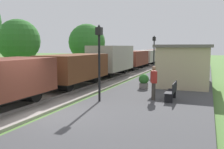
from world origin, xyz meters
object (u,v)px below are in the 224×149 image
object	(u,v)px
station_hut	(186,64)
bench_down_platform	(188,72)
lamp_post_far	(154,48)
tree_field_left	(87,42)
potted_planter	(144,81)
tree_trackside_far	(19,41)
person_waiting	(154,81)
bench_near_hut	(172,91)
lamp_post_near	(99,49)
freight_train	(123,61)

from	to	relation	value
station_hut	bench_down_platform	size ratio (longest dim) A/B	3.87
lamp_post_far	tree_field_left	size ratio (longest dim) A/B	0.69
potted_planter	lamp_post_far	xyz separation A→B (m)	(-1.09, 8.05, 2.08)
potted_planter	tree_trackside_far	size ratio (longest dim) A/B	0.17
station_hut	person_waiting	bearing A→B (deg)	-99.51
person_waiting	potted_planter	bearing A→B (deg)	-94.87
bench_near_hut	lamp_post_far	xyz separation A→B (m)	(-3.26, 10.93, 2.08)
person_waiting	potted_planter	world-z (taller)	person_waiting
lamp_post_far	potted_planter	bearing A→B (deg)	-82.31
station_hut	lamp_post_far	size ratio (longest dim) A/B	1.57
lamp_post_far	tree_field_left	xyz separation A→B (m)	(-7.54, 0.70, 0.56)
bench_down_platform	lamp_post_near	xyz separation A→B (m)	(-3.26, -11.44, 2.08)
freight_train	lamp_post_near	world-z (taller)	lamp_post_near
freight_train	lamp_post_near	size ratio (longest dim) A/B	10.59
bench_down_platform	lamp_post_near	size ratio (longest dim) A/B	0.41
tree_field_left	person_waiting	bearing A→B (deg)	-50.06
freight_train	lamp_post_far	world-z (taller)	lamp_post_far
tree_trackside_far	person_waiting	bearing A→B (deg)	-20.70
person_waiting	tree_trackside_far	xyz separation A→B (m)	(-12.99, 4.91, 2.22)
bench_down_platform	tree_trackside_far	xyz separation A→B (m)	(-13.87, -5.23, 2.69)
lamp_post_near	tree_trackside_far	world-z (taller)	tree_trackside_far
tree_field_left	bench_down_platform	bearing A→B (deg)	-8.97
person_waiting	tree_field_left	world-z (taller)	tree_field_left
bench_down_platform	tree_field_left	distance (m)	11.24
station_hut	tree_trackside_far	world-z (taller)	tree_trackside_far
person_waiting	tree_field_left	bearing A→B (deg)	-77.57
freight_train	potted_planter	distance (m)	9.94
freight_train	lamp_post_far	bearing A→B (deg)	-12.72
person_waiting	tree_field_left	xyz separation A→B (m)	(-9.91, 11.84, 2.18)
station_hut	tree_trackside_far	xyz separation A→B (m)	(-13.98, -1.03, 1.76)
person_waiting	tree_trackside_far	world-z (taller)	tree_trackside_far
bench_down_platform	tree_trackside_far	size ratio (longest dim) A/B	0.28
bench_near_hut	tree_field_left	bearing A→B (deg)	132.88
freight_train	lamp_post_near	bearing A→B (deg)	-75.45
station_hut	potted_planter	distance (m)	3.77
station_hut	potted_planter	bearing A→B (deg)	-128.68
bench_down_platform	potted_planter	size ratio (longest dim) A/B	1.64
freight_train	tree_trackside_far	distance (m)	10.22
person_waiting	tree_trackside_far	distance (m)	14.06
person_waiting	potted_planter	xyz separation A→B (m)	(-1.29, 3.09, -0.46)
lamp_post_near	station_hut	bearing A→B (deg)	65.04
tree_trackside_far	tree_field_left	size ratio (longest dim) A/B	0.99
tree_field_left	freight_train	bearing A→B (deg)	1.06
station_hut	freight_train	bearing A→B (deg)	138.68
station_hut	person_waiting	distance (m)	6.04
bench_down_platform	potted_planter	bearing A→B (deg)	-107.11
freight_train	tree_field_left	world-z (taller)	tree_field_left
lamp_post_far	bench_down_platform	bearing A→B (deg)	-17.15
bench_near_hut	lamp_post_far	size ratio (longest dim) A/B	0.41
bench_near_hut	station_hut	bearing A→B (deg)	88.88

